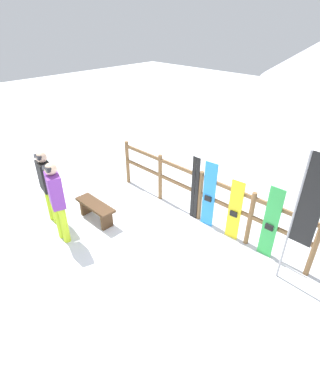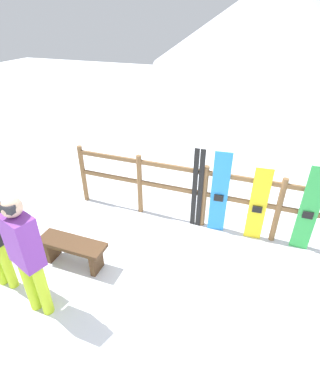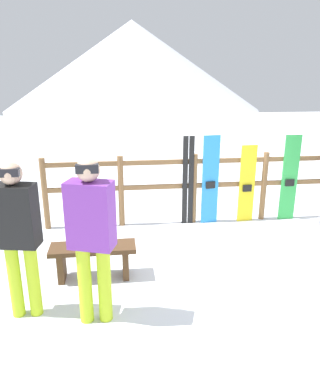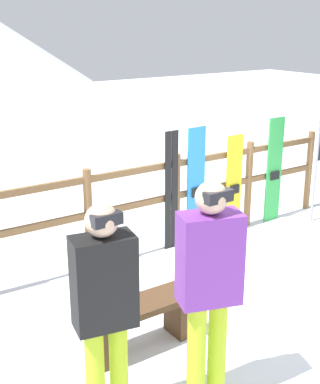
% 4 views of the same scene
% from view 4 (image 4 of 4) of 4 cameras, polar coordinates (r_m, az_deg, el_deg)
% --- Properties ---
extents(ground_plane, '(40.00, 40.00, 0.00)m').
position_cam_4_polar(ground_plane, '(5.95, 12.85, -11.57)').
color(ground_plane, white).
extents(fence, '(5.23, 0.10, 1.25)m').
position_cam_4_polar(fence, '(6.98, 1.77, -0.03)').
color(fence, brown).
rests_on(fence, ground).
extents(bench, '(1.10, 0.36, 0.46)m').
position_cam_4_polar(bench, '(4.96, -2.30, -13.11)').
color(bench, '#4C331E').
rests_on(bench, ground).
extents(person_purple, '(0.51, 0.38, 1.82)m').
position_cam_4_polar(person_purple, '(4.01, 5.25, -9.30)').
color(person_purple, '#B7D826').
rests_on(person_purple, ground).
extents(person_black, '(0.47, 0.31, 1.75)m').
position_cam_4_polar(person_black, '(3.78, -5.91, -11.70)').
color(person_black, '#B7D826').
rests_on(person_black, ground).
extents(ski_pair_black, '(0.19, 0.02, 1.57)m').
position_cam_4_polar(ski_pair_black, '(6.85, 1.22, 0.09)').
color(ski_pair_black, black).
rests_on(ski_pair_black, ground).
extents(snowboard_blue, '(0.30, 0.08, 1.58)m').
position_cam_4_polar(snowboard_blue, '(7.08, 3.85, 0.62)').
color(snowboard_blue, '#288CE0').
rests_on(snowboard_blue, ground).
extents(snowboard_yellow, '(0.29, 0.07, 1.39)m').
position_cam_4_polar(snowboard_yellow, '(7.52, 7.86, 0.81)').
color(snowboard_yellow, yellow).
rests_on(snowboard_yellow, ground).
extents(snowboard_green, '(0.29, 0.05, 1.56)m').
position_cam_4_polar(snowboard_green, '(8.02, 12.06, 2.28)').
color(snowboard_green, green).
rests_on(snowboard_green, ground).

